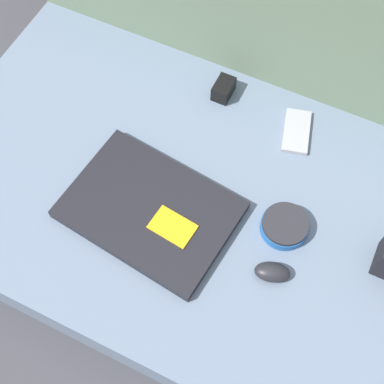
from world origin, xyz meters
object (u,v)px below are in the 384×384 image
Objects in this scene: phone_black at (296,131)px; speaker_puck at (285,226)px; laptop at (150,210)px; computer_mouse at (272,272)px; charger_brick at (224,89)px.

speaker_puck is at bearing -90.36° from phone_black.
phone_black is (-0.06, 0.24, -0.01)m from speaker_puck.
speaker_puck reaches higher than laptop.
computer_mouse is at bearing -82.36° from speaker_puck.
phone_black is at bearing 63.94° from laptop.
speaker_puck is (0.27, 0.09, 0.00)m from laptop.
laptop is at bearing -137.51° from phone_black.
speaker_puck reaches higher than phone_black.
charger_brick is at bearing 108.16° from computer_mouse.
computer_mouse is 0.11m from speaker_puck.
computer_mouse is at bearing -92.39° from phone_black.
charger_brick is at bearing 156.97° from phone_black.
laptop is 2.92× the size of phone_black.
charger_brick is (0.01, 0.35, 0.01)m from laptop.
computer_mouse is 0.81× the size of speaker_puck.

